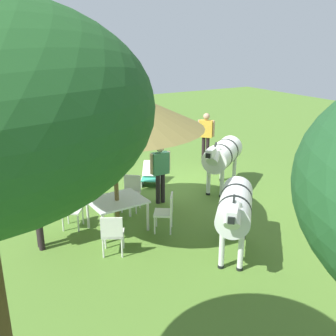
# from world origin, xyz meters

# --- Properties ---
(ground_plane) EXTENTS (36.00, 36.00, 0.00)m
(ground_plane) POSITION_xyz_m (0.00, 0.00, 0.00)
(ground_plane) COLOR #4D732A
(shade_umbrella) EXTENTS (3.93, 3.93, 3.32)m
(shade_umbrella) POSITION_xyz_m (2.72, 1.08, 2.87)
(shade_umbrella) COLOR brown
(shade_umbrella) RESTS_ON ground_plane
(patio_dining_table) EXTENTS (1.27, 1.06, 0.74)m
(patio_dining_table) POSITION_xyz_m (2.72, 1.08, 0.66)
(patio_dining_table) COLOR silver
(patio_dining_table) RESTS_ON ground_plane
(patio_chair_west_end) EXTENTS (0.59, 0.58, 0.90)m
(patio_chair_west_end) POSITION_xyz_m (3.27, 2.09, 0.52)
(patio_chair_west_end) COLOR silver
(patio_chair_west_end) RESTS_ON ground_plane
(patio_chair_near_hut) EXTENTS (0.60, 0.60, 0.90)m
(patio_chair_near_hut) POSITION_xyz_m (1.78, 1.73, 0.52)
(patio_chair_near_hut) COLOR silver
(patio_chair_near_hut) RESTS_ON ground_plane
(patio_chair_near_lawn) EXTENTS (0.61, 0.61, 0.90)m
(patio_chair_near_lawn) POSITION_xyz_m (1.96, 0.23, 0.52)
(patio_chair_near_lawn) COLOR silver
(patio_chair_near_lawn) RESTS_ON ground_plane
(patio_chair_east_end) EXTENTS (0.60, 0.60, 0.90)m
(patio_chair_east_end) POSITION_xyz_m (3.67, 0.43, 0.52)
(patio_chair_east_end) COLOR silver
(patio_chair_east_end) RESTS_ON ground_plane
(guest_beside_umbrella) EXTENTS (0.59, 0.22, 1.66)m
(guest_beside_umbrella) POSITION_xyz_m (1.11, 0.25, 1.00)
(guest_beside_umbrella) COLOR black
(guest_beside_umbrella) RESTS_ON ground_plane
(guest_behind_table) EXTENTS (0.23, 0.60, 1.68)m
(guest_behind_table) POSITION_xyz_m (4.48, 1.05, 1.01)
(guest_behind_table) COLOR black
(guest_behind_table) RESTS_ON ground_plane
(standing_watcher) EXTENTS (0.47, 0.49, 1.72)m
(standing_watcher) POSITION_xyz_m (-2.18, -2.28, 1.03)
(standing_watcher) COLOR black
(standing_watcher) RESTS_ON ground_plane
(striped_lounge_chair) EXTENTS (0.89, 0.96, 0.63)m
(striped_lounge_chair) POSITION_xyz_m (0.67, -1.12, 0.26)
(striped_lounge_chair) COLOR teal
(striped_lounge_chair) RESTS_ON ground_plane
(zebra_nearest_camera) EXTENTS (2.03, 1.59, 1.58)m
(zebra_nearest_camera) POSITION_xyz_m (-0.92, 0.28, 1.05)
(zebra_nearest_camera) COLOR silver
(zebra_nearest_camera) RESTS_ON ground_plane
(zebra_by_umbrella) EXTENTS (1.79, 1.87, 1.58)m
(zebra_by_umbrella) POSITION_xyz_m (1.11, 3.28, 1.04)
(zebra_by_umbrella) COLOR silver
(zebra_by_umbrella) RESTS_ON ground_plane
(brick_patio_kerb) EXTENTS (2.82, 0.56, 0.08)m
(brick_patio_kerb) POSITION_xyz_m (3.33, -3.88, 0.04)
(brick_patio_kerb) COLOR #A5544A
(brick_patio_kerb) RESTS_ON ground_plane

